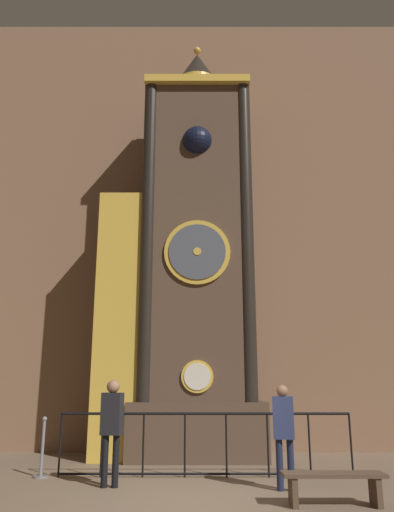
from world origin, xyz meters
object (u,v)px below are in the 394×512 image
at_px(stanchion_post, 42,457).
at_px(visitor_bench, 333,482).
at_px(visitor_far, 283,426).
at_px(clock_tower, 184,264).
at_px(visitor_near, 112,421).

xyz_separation_m(stanchion_post, visitor_bench, (4.79, -2.24, -0.03)).
height_order(visitor_far, visitor_bench, visitor_far).
bearing_deg(clock_tower, visitor_near, -109.91).
distance_m(stanchion_post, visitor_bench, 5.29).
height_order(visitor_near, visitor_far, visitor_near).
distance_m(visitor_near, visitor_bench, 3.69).
relative_size(visitor_far, stanchion_post, 1.54).
bearing_deg(visitor_bench, stanchion_post, 154.92).
xyz_separation_m(visitor_near, visitor_far, (2.88, -0.25, -0.06)).
xyz_separation_m(clock_tower, visitor_bench, (2.24, -4.45, -4.25)).
bearing_deg(stanchion_post, clock_tower, 40.78).
bearing_deg(stanchion_post, visitor_far, -15.50).
distance_m(visitor_near, stanchion_post, 1.84).
bearing_deg(visitor_bench, clock_tower, 116.69).
xyz_separation_m(visitor_near, visitor_bench, (3.37, -1.30, -0.72)).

